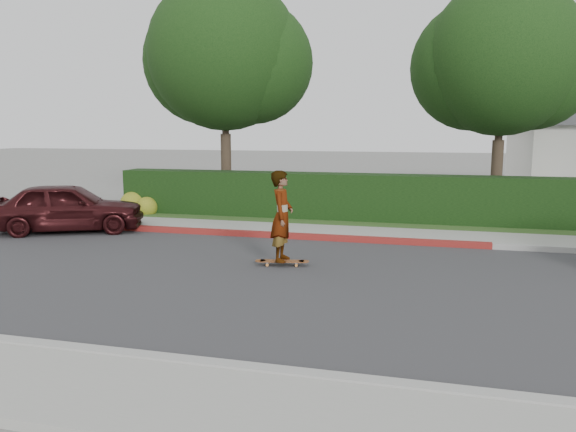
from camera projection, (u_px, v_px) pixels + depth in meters
ground at (454, 294)px, 9.90m from camera, size 120.00×120.00×0.00m
road at (454, 294)px, 9.90m from camera, size 60.00×8.00×0.01m
curb_near at (466, 396)px, 5.97m from camera, size 60.00×0.20×0.15m
curb_far at (449, 244)px, 13.81m from camera, size 60.00×0.20×0.15m
curb_red_section at (256, 234)px, 15.06m from camera, size 12.00×0.21×0.15m
sidewalk_far at (448, 238)px, 14.67m from camera, size 60.00×1.60×0.12m
planting_strip at (447, 228)px, 16.20m from camera, size 60.00×1.60×0.10m
hedge at (348, 198)px, 17.42m from camera, size 15.00×1.00×1.50m
flowering_shrub at (138, 205)px, 18.79m from camera, size 1.40×1.00×0.90m
tree_left at (226, 58)px, 19.27m from camera, size 5.99×5.21×8.00m
tree_center at (502, 63)px, 17.55m from camera, size 5.66×4.84×7.44m
skateboard at (282, 261)px, 11.89m from camera, size 1.17×0.44×0.11m
skateboarder at (282, 216)px, 11.74m from camera, size 0.50×0.72×1.91m
car_maroon at (68, 207)px, 15.73m from camera, size 4.44×3.23×1.40m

